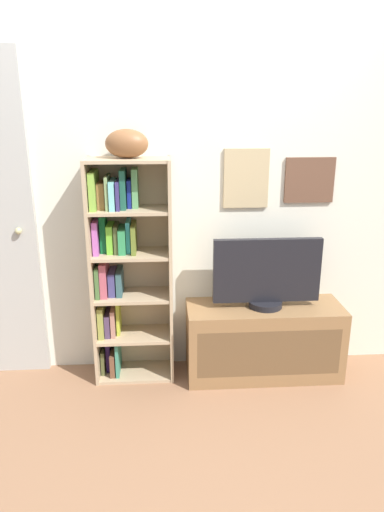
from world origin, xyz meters
TOP-DOWN VIEW (x-y plane):
  - ground at (0.00, 0.00)m, footprint 5.20×5.20m
  - back_wall at (0.00, 1.13)m, footprint 4.80×0.08m
  - bookshelf at (-0.42, 0.99)m, footprint 0.51×0.28m
  - football at (-0.36, 0.96)m, footprint 0.28×0.20m
  - tv_stand at (0.51, 0.91)m, footprint 1.03×0.37m
  - television at (0.51, 0.91)m, footprint 0.70×0.22m

SIDE VIEW (x-z plane):
  - ground at x=0.00m, z-range -0.04..0.00m
  - tv_stand at x=0.51m, z-range 0.00..0.50m
  - television at x=0.51m, z-range 0.49..0.95m
  - bookshelf at x=-0.42m, z-range 0.04..1.50m
  - back_wall at x=0.00m, z-range 0.00..2.44m
  - football at x=-0.36m, z-range 1.46..1.63m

